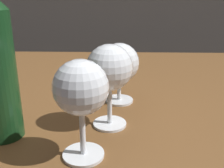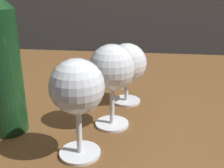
# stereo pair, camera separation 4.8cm
# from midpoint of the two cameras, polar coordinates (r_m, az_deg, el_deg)

# --- Properties ---
(dining_table) EXTENTS (1.39, 0.86, 0.75)m
(dining_table) POSITION_cam_midpoint_polar(r_m,az_deg,el_deg) (0.74, -0.06, -7.55)
(dining_table) COLOR brown
(dining_table) RESTS_ON ground_plane
(wine_glass_merlot) EXTENTS (0.08, 0.08, 0.16)m
(wine_glass_merlot) POSITION_cam_midpoint_polar(r_m,az_deg,el_deg) (0.38, -9.68, -1.35)
(wine_glass_merlot) COLOR white
(wine_glass_merlot) RESTS_ON dining_table
(wine_glass_amber) EXTENTS (0.08, 0.08, 0.16)m
(wine_glass_amber) POSITION_cam_midpoint_polar(r_m,az_deg,el_deg) (0.47, -2.92, 3.14)
(wine_glass_amber) COLOR white
(wine_glass_amber) RESTS_ON dining_table
(wine_glass_chardonnay) EXTENTS (0.09, 0.09, 0.14)m
(wine_glass_chardonnay) POSITION_cam_midpoint_polar(r_m,az_deg,el_deg) (0.59, 0.03, 4.27)
(wine_glass_chardonnay) COLOR white
(wine_glass_chardonnay) RESTS_ON dining_table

